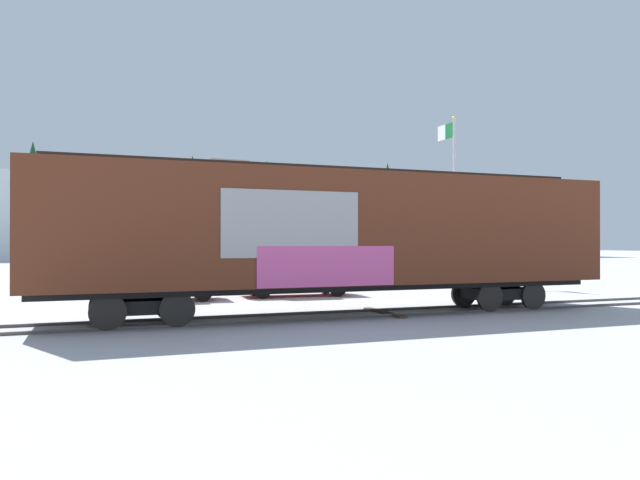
{
  "coord_description": "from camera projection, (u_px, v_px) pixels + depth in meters",
  "views": [
    {
      "loc": [
        -6.7,
        -16.89,
        2.18
      ],
      "look_at": [
        -0.6,
        2.88,
        2.29
      ],
      "focal_mm": 33.52,
      "sensor_mm": 36.0,
      "label": 1
    }
  ],
  "objects": [
    {
      "name": "flagpole",
      "position": [
        451.0,
        178.0,
        30.63
      ],
      "size": [
        0.19,
        1.62,
        8.65
      ],
      "color": "silver",
      "rests_on": "ground_plane"
    },
    {
      "name": "parked_car_tan",
      "position": [
        160.0,
        279.0,
        22.5
      ],
      "size": [
        4.38,
        2.03,
        1.57
      ],
      "color": "#9E8966",
      "rests_on": "ground_plane"
    },
    {
      "name": "freight_car",
      "position": [
        340.0,
        231.0,
        17.86
      ],
      "size": [
        17.47,
        4.03,
        4.47
      ],
      "color": "#5B2B19",
      "rests_on": "ground_plane"
    },
    {
      "name": "parked_car_red",
      "position": [
        294.0,
        275.0,
        24.54
      ],
      "size": [
        4.59,
        1.89,
        1.8
      ],
      "color": "#B21E1E",
      "rests_on": "ground_plane"
    },
    {
      "name": "hillside",
      "position": [
        181.0,
        221.0,
        92.41
      ],
      "size": [
        123.38,
        29.99,
        16.02
      ],
      "color": "silver",
      "rests_on": "ground_plane"
    },
    {
      "name": "ground_plane",
      "position": [
        367.0,
        315.0,
        18.11
      ],
      "size": [
        260.0,
        260.0,
        0.0
      ],
      "primitive_type": "plane",
      "color": "#B2B5BC"
    },
    {
      "name": "track",
      "position": [
        269.0,
        318.0,
        17.07
      ],
      "size": [
        59.98,
        5.85,
        0.08
      ],
      "color": "#4C4742",
      "rests_on": "ground_plane"
    }
  ]
}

